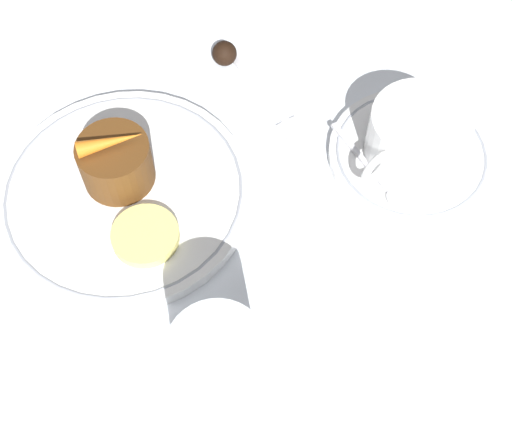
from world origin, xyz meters
The scene contains 11 objects.
ground_plane centered at (0.00, 0.00, 0.00)m, with size 3.00×3.00×0.00m, color white.
dinner_plate centered at (-0.02, -0.04, 0.01)m, with size 0.23×0.23×0.01m.
saucer centered at (-0.24, 0.10, 0.01)m, with size 0.15×0.15×0.01m.
coffee_cup centered at (-0.24, 0.10, 0.04)m, with size 0.12×0.09×0.05m.
spoon centered at (-0.20, 0.10, 0.01)m, with size 0.03×0.11×0.00m.
wine_glass centered at (0.04, 0.15, 0.07)m, with size 0.07×0.07×0.11m.
fork centered at (-0.19, -0.03, 0.00)m, with size 0.04×0.18×0.01m.
dessert_cake centered at (-0.02, -0.06, 0.04)m, with size 0.06×0.06×0.05m.
carrot_garnish centered at (-0.02, -0.06, 0.07)m, with size 0.06×0.04×0.01m.
pineapple_slice centered at (0.00, 0.01, 0.02)m, with size 0.06×0.06×0.01m.
chocolate_truffle centered at (-0.19, -0.11, 0.01)m, with size 0.03×0.03×0.03m.
Camera 1 is at (0.13, 0.29, 0.56)m, focal length 50.00 mm.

